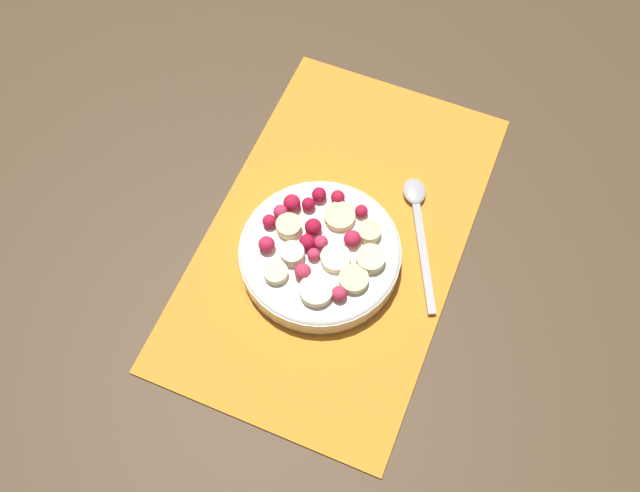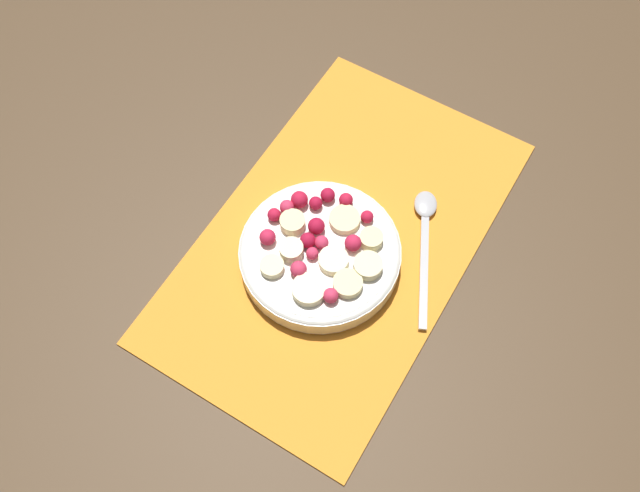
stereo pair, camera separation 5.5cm
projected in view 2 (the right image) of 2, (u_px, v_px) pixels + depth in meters
ground_plane at (341, 239)px, 0.84m from camera, size 3.00×3.00×0.00m
placemat at (341, 238)px, 0.83m from camera, size 0.48×0.29×0.01m
fruit_bowl at (320, 252)px, 0.80m from camera, size 0.18×0.18×0.05m
spoon at (425, 230)px, 0.83m from camera, size 0.17×0.09×0.01m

